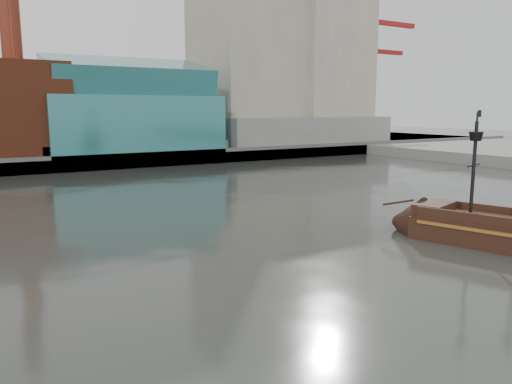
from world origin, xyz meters
TOP-DOWN VIEW (x-y plane):
  - ground at (0.00, 0.00)m, footprint 400.00×400.00m
  - promenade_far at (0.00, 92.00)m, footprint 220.00×60.00m
  - seawall at (0.00, 62.50)m, footprint 220.00×1.00m
  - skyline at (5.21, 84.56)m, footprint 149.00×45.00m
  - crane_a at (78.63, 82.00)m, footprint 22.50×4.00m
  - crane_b at (88.23, 92.00)m, footprint 19.10×4.00m
  - pirate_ship at (15.24, 2.13)m, footprint 8.09×14.46m

SIDE VIEW (x-z plane):
  - ground at x=0.00m, z-range 0.00..0.00m
  - pirate_ship at x=15.24m, z-range -4.25..6.13m
  - promenade_far at x=0.00m, z-range 0.00..2.00m
  - seawall at x=0.00m, z-range 0.00..2.60m
  - crane_b at x=88.23m, z-range 2.45..28.70m
  - crane_a at x=78.63m, z-range 2.99..35.24m
  - skyline at x=5.21m, z-range -6.45..55.55m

